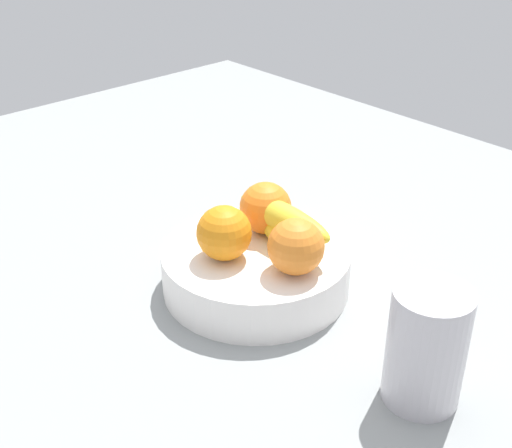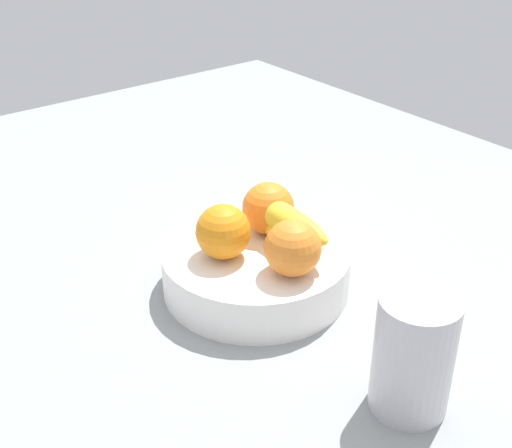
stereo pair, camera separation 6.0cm
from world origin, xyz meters
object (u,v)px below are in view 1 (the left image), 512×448
Objects in this scene: fruit_bowl at (256,268)px; thermos_tumbler at (426,347)px; orange_front_left at (224,233)px; orange_front_right at (296,247)px; orange_center at (265,208)px; banana_bunch at (283,226)px.

thermos_tumbler is (28.97, -0.96, 4.03)cm from fruit_bowl.
thermos_tumbler is (30.35, 3.57, -2.93)cm from orange_front_left.
fruit_bowl is 10.30cm from orange_front_right.
orange_center is (-10.48, 4.39, 0.00)cm from orange_front_right.
orange_center reaches higher than fruit_bowl.
orange_center is (-2.89, 4.48, 6.96)cm from fruit_bowl.
orange_front_left is at bearing -80.50° from orange_center.
thermos_tumbler is at bearing 6.70° from orange_front_left.
orange_front_left is at bearing -152.79° from orange_front_right.
banana_bunch is 1.23× the size of thermos_tumbler.
orange_front_left is at bearing -110.98° from banana_bunch.
banana_bunch is at bearing -11.26° from orange_center.
orange_front_right is (7.59, 0.08, 6.96)cm from fruit_bowl.
fruit_bowl is 1.84× the size of thermos_tumbler.
orange_front_left is 1.00× the size of orange_center.
orange_front_right is at bearing -22.75° from orange_center.
fruit_bowl is 29.26cm from thermos_tumbler.
fruit_bowl is 3.52× the size of orange_front_left.
orange_center is 32.45cm from thermos_tumbler.
banana_bunch is 27.71cm from thermos_tumbler.
thermos_tumbler is at bearing -2.81° from orange_front_right.
orange_front_left is 10.09cm from orange_front_right.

